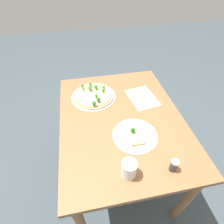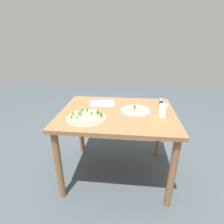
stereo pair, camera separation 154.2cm
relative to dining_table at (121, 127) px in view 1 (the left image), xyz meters
name	(u,v)px [view 1 (the left image)]	position (x,y,z in m)	size (l,w,h in m)	color
ground_plane	(119,169)	(0.00, 0.00, -0.66)	(8.00, 8.00, 0.00)	#3D474C
dining_table	(121,127)	(0.00, 0.00, 0.00)	(1.12, 0.87, 0.76)	brown
pizza_tray_whole	(94,95)	(0.27, 0.17, 0.12)	(0.36, 0.36, 0.07)	#B7B7BC
pizza_tray_slice	(135,135)	(-0.18, -0.05, 0.12)	(0.29, 0.29, 0.07)	#B7B7BC
drinking_cup	(129,169)	(-0.42, 0.06, 0.16)	(0.08, 0.08, 0.11)	white
condiment_shaker	(174,166)	(-0.44, -0.18, 0.15)	(0.04, 0.04, 0.08)	#333338
paper_menu	(142,98)	(0.18, -0.22, 0.11)	(0.26, 0.20, 0.00)	white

